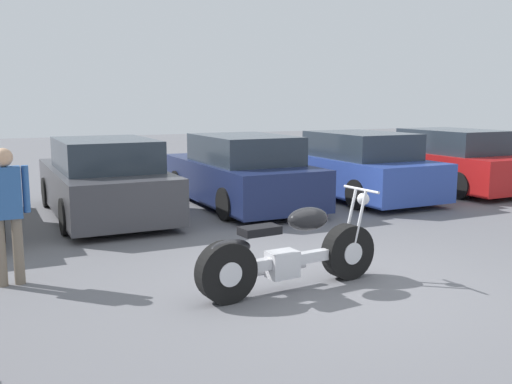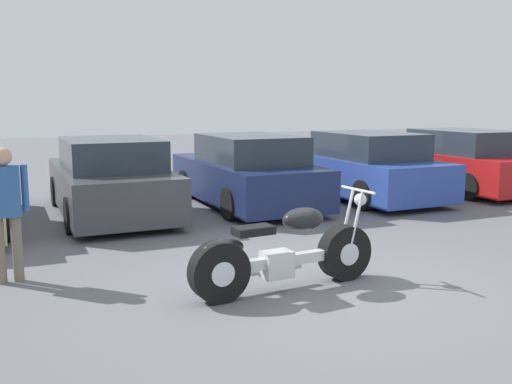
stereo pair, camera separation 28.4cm
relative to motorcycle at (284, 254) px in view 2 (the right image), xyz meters
The scene contains 7 objects.
ground_plane 0.74m from the motorcycle, ahead, with size 60.00×60.00×0.00m, color slate.
motorcycle is the anchor object (origin of this frame).
parked_car_dark_grey 5.31m from the motorcycle, 101.19° to the left, with size 1.91×4.42×1.45m.
parked_car_navy 5.41m from the motorcycle, 71.57° to the left, with size 1.91×4.42×1.45m.
parked_car_blue 6.66m from the motorcycle, 48.11° to the left, with size 1.91×4.42×1.45m.
parked_car_red 8.74m from the motorcycle, 34.71° to the left, with size 1.91×4.42×1.45m.
person_standing 3.28m from the motorcycle, 151.09° to the left, with size 0.52×0.22×1.61m.
Camera 2 is at (-3.40, -5.50, 2.13)m, focal length 40.00 mm.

